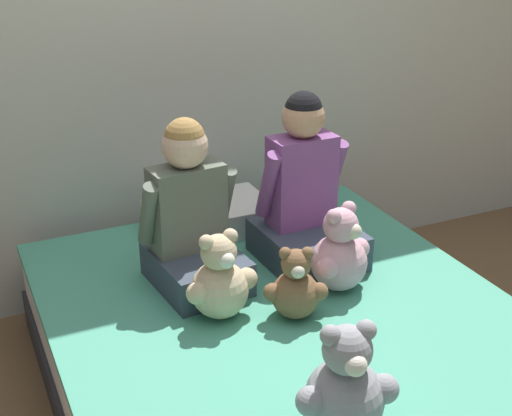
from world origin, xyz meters
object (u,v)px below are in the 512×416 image
at_px(bed, 299,375).
at_px(teddy_bear_held_by_right_child, 340,254).
at_px(teddy_bear_between_children, 296,288).
at_px(teddy_bear_at_foot_of_bed, 345,388).
at_px(child_on_left, 191,220).
at_px(child_on_right, 305,200).
at_px(pillow_at_headboard, 210,217).
at_px(teddy_bear_held_by_left_child, 220,281).

bearing_deg(bed, teddy_bear_held_by_right_child, 34.87).
bearing_deg(teddy_bear_between_children, teddy_bear_at_foot_of_bed, -81.69).
xyz_separation_m(child_on_left, child_on_right, (0.45, -0.00, -0.00)).
bearing_deg(teddy_bear_at_foot_of_bed, bed, 85.04).
bearing_deg(child_on_left, pillow_at_headboard, 54.70).
bearing_deg(teddy_bear_held_by_right_child, teddy_bear_between_children, 179.04).
bearing_deg(child_on_left, teddy_bear_between_children, -63.97).
distance_m(teddy_bear_held_by_right_child, teddy_bear_at_foot_of_bed, 0.74).
relative_size(child_on_right, teddy_bear_held_by_left_child, 2.11).
bearing_deg(teddy_bear_between_children, teddy_bear_held_by_right_child, 46.82).
relative_size(child_on_left, child_on_right, 0.94).
bearing_deg(teddy_bear_between_children, child_on_left, 144.87).
relative_size(bed, teddy_bear_between_children, 7.86).
xyz_separation_m(teddy_bear_at_foot_of_bed, pillow_at_headboard, (0.13, 1.28, -0.08)).
bearing_deg(teddy_bear_held_by_left_child, teddy_bear_at_foot_of_bed, -89.68).
height_order(teddy_bear_held_by_right_child, pillow_at_headboard, teddy_bear_held_by_right_child).
bearing_deg(child_on_right, teddy_bear_between_children, -123.91).
bearing_deg(teddy_bear_at_foot_of_bed, teddy_bear_held_by_left_child, 107.26).
bearing_deg(pillow_at_headboard, teddy_bear_held_by_right_child, -69.59).
bearing_deg(child_on_left, bed, -69.51).
bearing_deg(child_on_left, teddy_bear_at_foot_of_bed, -90.55).
distance_m(child_on_left, pillow_at_headboard, 0.47).
height_order(teddy_bear_between_children, teddy_bear_at_foot_of_bed, teddy_bear_at_foot_of_bed).
bearing_deg(bed, teddy_bear_between_children, 78.78).
bearing_deg(child_on_right, teddy_bear_at_foot_of_bed, -114.14).
relative_size(child_on_left, teddy_bear_between_children, 2.38).
xyz_separation_m(child_on_left, teddy_bear_held_by_left_child, (0.00, -0.25, -0.11)).
height_order(bed, teddy_bear_held_by_left_child, teddy_bear_held_by_left_child).
xyz_separation_m(teddy_bear_between_children, pillow_at_headboard, (-0.01, 0.74, -0.05)).
relative_size(child_on_right, teddy_bear_between_children, 2.54).
height_order(child_on_right, teddy_bear_at_foot_of_bed, child_on_right).
xyz_separation_m(teddy_bear_held_by_left_child, teddy_bear_held_by_right_child, (0.45, -0.01, 0.01)).
relative_size(child_on_left, pillow_at_headboard, 1.23).
xyz_separation_m(child_on_right, teddy_bear_at_foot_of_bed, (-0.36, -0.90, -0.10)).
xyz_separation_m(child_on_right, pillow_at_headboard, (-0.24, 0.38, -0.18)).
bearing_deg(bed, teddy_bear_at_foot_of_bed, -105.05).
bearing_deg(teddy_bear_held_by_right_child, child_on_left, 124.95).
distance_m(child_on_right, teddy_bear_held_by_left_child, 0.52).
distance_m(child_on_right, pillow_at_headboard, 0.48).
xyz_separation_m(child_on_left, teddy_bear_between_children, (0.23, -0.36, -0.13)).
bearing_deg(teddy_bear_at_foot_of_bed, pillow_at_headboard, 94.40).
xyz_separation_m(teddy_bear_between_children, teddy_bear_at_foot_of_bed, (-0.14, -0.54, 0.03)).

